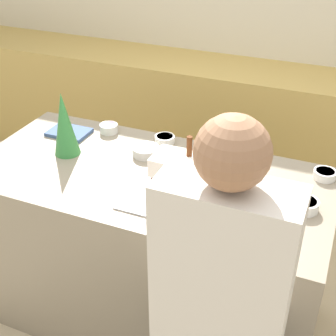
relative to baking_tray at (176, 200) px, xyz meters
name	(u,v)px	position (x,y,z in m)	size (l,w,h in m)	color
ground_plane	(152,311)	(-0.20, 0.15, -0.96)	(12.00, 12.00, 0.00)	#C6B28E
wall_back	(255,11)	(-0.20, 2.15, 0.34)	(8.00, 0.05, 2.60)	beige
back_cabinet_block	(235,124)	(-0.20, 1.83, -0.49)	(6.00, 0.60, 0.94)	tan
kitchen_island	(150,250)	(-0.20, 0.15, -0.48)	(1.75, 0.83, 0.95)	gray
baking_tray	(176,200)	(0.00, 0.00, 0.00)	(0.46, 0.32, 0.01)	silver
gingerbread_house	(176,177)	(0.00, 0.00, 0.12)	(0.20, 0.15, 0.31)	#5B2D14
decorative_tree	(64,124)	(-0.68, 0.18, 0.16)	(0.13, 0.13, 0.33)	#33843D
candy_bowl_behind_tray	(305,204)	(0.53, 0.16, 0.02)	(0.12, 0.12, 0.05)	white
candy_bowl_front_corner	(109,128)	(-0.60, 0.48, 0.02)	(0.10, 0.10, 0.05)	silver
candy_bowl_far_right	(165,139)	(-0.26, 0.48, 0.02)	(0.11, 0.11, 0.04)	white
candy_bowl_beside_tree	(245,177)	(0.24, 0.27, 0.02)	(0.09, 0.09, 0.04)	white
candy_bowl_near_tray_right	(146,151)	(-0.30, 0.32, 0.02)	(0.14, 0.14, 0.05)	silver
candy_bowl_center_rear	(325,174)	(0.58, 0.45, 0.02)	(0.11, 0.11, 0.04)	white
cookbook	(69,132)	(-0.79, 0.37, 0.01)	(0.22, 0.16, 0.02)	#3F598C
person	(218,325)	(0.36, -0.49, -0.11)	(0.43, 0.54, 1.64)	#424C6B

